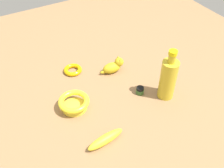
% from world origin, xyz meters
% --- Properties ---
extents(ground, '(2.00, 2.00, 0.00)m').
position_xyz_m(ground, '(0.00, 0.00, 0.00)').
color(ground, '#936D47').
extents(bowl, '(0.13, 0.13, 0.05)m').
position_xyz_m(bowl, '(0.19, 0.00, 0.03)').
color(bowl, yellow).
rests_on(bowl, ground).
extents(nail_polish_jar, '(0.04, 0.04, 0.03)m').
position_xyz_m(nail_polish_jar, '(-0.11, 0.07, 0.02)').
color(nail_polish_jar, '#325B29').
rests_on(nail_polish_jar, ground).
extents(cat_figurine, '(0.13, 0.06, 0.08)m').
position_xyz_m(cat_figurine, '(-0.08, -0.13, 0.03)').
color(cat_figurine, gold).
rests_on(cat_figurine, ground).
extents(bottle_tall, '(0.07, 0.07, 0.25)m').
position_xyz_m(bottle_tall, '(-0.20, 0.14, 0.10)').
color(bottle_tall, gold).
rests_on(bottle_tall, ground).
extents(bangle, '(0.09, 0.09, 0.02)m').
position_xyz_m(bangle, '(0.09, -0.23, 0.01)').
color(bangle, '#E2A709').
rests_on(bangle, ground).
extents(banana, '(0.16, 0.06, 0.04)m').
position_xyz_m(banana, '(0.16, 0.22, 0.02)').
color(banana, yellow).
rests_on(banana, ground).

